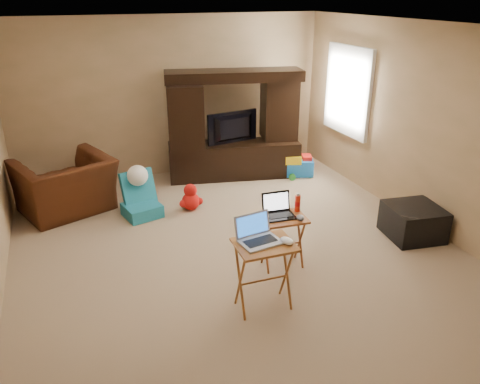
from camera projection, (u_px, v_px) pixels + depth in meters
name	position (u px, v px, depth m)	size (l,w,h in m)	color
floor	(234.00, 247.00, 5.58)	(5.50, 5.50, 0.00)	tan
ceiling	(233.00, 26.00, 4.59)	(5.50, 5.50, 0.00)	silver
wall_back	(172.00, 98.00, 7.43)	(5.00, 5.00, 0.00)	tan
wall_front	(399.00, 283.00, 2.73)	(5.00, 5.00, 0.00)	tan
wall_right	(418.00, 125.00, 5.92)	(5.50, 5.50, 0.00)	tan
window_pane	(349.00, 91.00, 7.18)	(1.20, 1.20, 0.00)	white
window_frame	(348.00, 91.00, 7.17)	(0.06, 1.14, 1.34)	white
entertainment_center	(234.00, 126.00, 7.38)	(2.09, 0.52, 1.71)	black
television	(235.00, 128.00, 7.35)	(0.87, 0.11, 0.50)	black
recliner	(66.00, 186.00, 6.35)	(1.16, 1.01, 0.75)	#4E2510
child_rocker	(141.00, 196.00, 6.23)	(0.45, 0.52, 0.60)	teal
plush_toy	(191.00, 197.00, 6.47)	(0.35, 0.29, 0.38)	red
push_toy	(297.00, 165.00, 7.64)	(0.51, 0.36, 0.38)	blue
ottoman	(413.00, 222.00, 5.76)	(0.62, 0.62, 0.40)	black
tray_table_left	(264.00, 276.00, 4.40)	(0.53, 0.43, 0.70)	#9D5426
tray_table_right	(283.00, 242.00, 5.09)	(0.46, 0.37, 0.60)	#9B5625
laptop_left	(260.00, 231.00, 4.23)	(0.36, 0.30, 0.24)	#B4B5B9
laptop_right	(280.00, 207.00, 4.93)	(0.31, 0.26, 0.24)	black
mouse_left	(287.00, 241.00, 4.25)	(0.09, 0.14, 0.06)	white
mouse_right	(300.00, 218.00, 4.91)	(0.08, 0.12, 0.05)	#45454A
water_bottle	(298.00, 203.00, 5.07)	(0.06, 0.06, 0.18)	red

